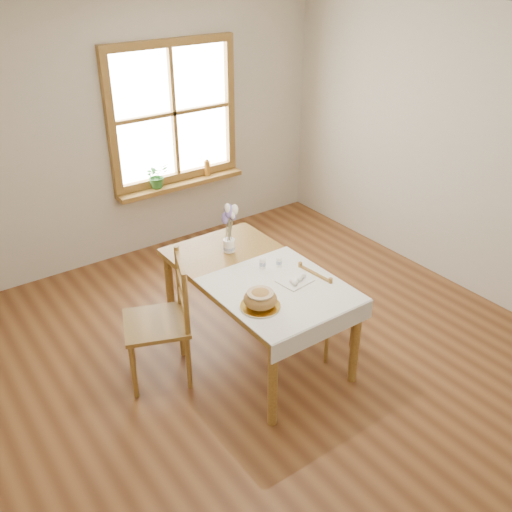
% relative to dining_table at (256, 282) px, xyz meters
% --- Properties ---
extents(ground, '(5.00, 5.00, 0.00)m').
position_rel_dining_table_xyz_m(ground, '(0.00, -0.30, -0.66)').
color(ground, brown).
rests_on(ground, ground).
extents(room_walls, '(4.60, 5.10, 2.65)m').
position_rel_dining_table_xyz_m(room_walls, '(0.00, -0.30, 1.04)').
color(room_walls, beige).
rests_on(room_walls, ground).
extents(window, '(1.46, 0.08, 1.46)m').
position_rel_dining_table_xyz_m(window, '(0.50, 2.17, 0.79)').
color(window, olive).
rests_on(window, ground).
extents(window_sill, '(1.46, 0.20, 0.05)m').
position_rel_dining_table_xyz_m(window_sill, '(0.50, 2.10, 0.03)').
color(window_sill, olive).
rests_on(window_sill, ground).
extents(dining_table, '(0.90, 1.60, 0.75)m').
position_rel_dining_table_xyz_m(dining_table, '(0.00, 0.00, 0.00)').
color(dining_table, olive).
rests_on(dining_table, ground).
extents(table_linen, '(0.91, 0.99, 0.01)m').
position_rel_dining_table_xyz_m(table_linen, '(0.00, -0.30, 0.09)').
color(table_linen, silver).
rests_on(table_linen, dining_table).
extents(chair_left, '(0.64, 0.62, 1.02)m').
position_rel_dining_table_xyz_m(chair_left, '(-0.79, 0.19, -0.16)').
color(chair_left, olive).
rests_on(chair_left, ground).
extents(chair_right, '(0.43, 0.41, 0.80)m').
position_rel_dining_table_xyz_m(chair_right, '(0.51, -0.28, -0.27)').
color(chair_right, olive).
rests_on(chair_right, ground).
extents(bread_plate, '(0.31, 0.31, 0.01)m').
position_rel_dining_table_xyz_m(bread_plate, '(-0.26, -0.41, 0.10)').
color(bread_plate, white).
rests_on(bread_plate, table_linen).
extents(bread_loaf, '(0.24, 0.24, 0.13)m').
position_rel_dining_table_xyz_m(bread_loaf, '(-0.26, -0.41, 0.18)').
color(bread_loaf, '#B3833F').
rests_on(bread_loaf, bread_plate).
extents(egg_napkin, '(0.26, 0.23, 0.01)m').
position_rel_dining_table_xyz_m(egg_napkin, '(0.16, -0.29, 0.10)').
color(egg_napkin, silver).
rests_on(egg_napkin, table_linen).
extents(eggs, '(0.20, 0.19, 0.04)m').
position_rel_dining_table_xyz_m(eggs, '(0.16, -0.29, 0.13)').
color(eggs, white).
rests_on(eggs, egg_napkin).
extents(salt_shaker, '(0.05, 0.05, 0.10)m').
position_rel_dining_table_xyz_m(salt_shaker, '(0.08, 0.02, 0.14)').
color(salt_shaker, white).
rests_on(salt_shaker, table_linen).
extents(pepper_shaker, '(0.06, 0.06, 0.09)m').
position_rel_dining_table_xyz_m(pepper_shaker, '(0.20, -0.04, 0.14)').
color(pepper_shaker, white).
rests_on(pepper_shaker, table_linen).
extents(flower_vase, '(0.12, 0.12, 0.11)m').
position_rel_dining_table_xyz_m(flower_vase, '(0.02, 0.41, 0.14)').
color(flower_vase, white).
rests_on(flower_vase, dining_table).
extents(lavender_bouquet, '(0.17, 0.17, 0.32)m').
position_rel_dining_table_xyz_m(lavender_bouquet, '(0.02, 0.41, 0.35)').
color(lavender_bouquet, '#6F5CA4').
rests_on(lavender_bouquet, flower_vase).
extents(potted_plant, '(0.25, 0.28, 0.21)m').
position_rel_dining_table_xyz_m(potted_plant, '(0.22, 2.10, 0.15)').
color(potted_plant, '#34772F').
rests_on(potted_plant, window_sill).
extents(amber_bottle, '(0.07, 0.07, 0.19)m').
position_rel_dining_table_xyz_m(amber_bottle, '(0.84, 2.10, 0.14)').
color(amber_bottle, '#B47221').
rests_on(amber_bottle, window_sill).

